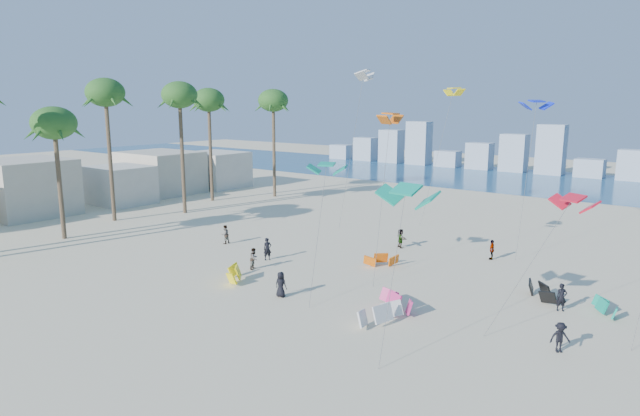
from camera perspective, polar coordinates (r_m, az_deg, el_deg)
The scene contains 10 objects.
ground at distance 32.17m, azimuth -22.68°, elevation -11.63°, with size 220.00×220.00×0.00m, color beige.
ocean at distance 90.89m, azimuth 20.53°, elevation 2.78°, with size 220.00×220.00×0.00m, color navy.
kitesurfer_near at distance 41.92m, azimuth -5.56°, elevation -4.33°, with size 0.63×0.42×1.74m, color black.
kitesurfer_mid at distance 39.79m, azimuth -6.97°, elevation -5.32°, with size 0.77×0.60×1.58m, color gray.
kitesurfers_far at distance 38.78m, azimuth 7.59°, elevation -5.76°, with size 29.20×16.96×1.65m.
grounded_kites at distance 34.13m, azimuth 9.21°, elevation -8.76°, with size 23.35×12.86×1.03m.
flying_kites at distance 40.18m, azimuth 14.23°, elevation 9.14°, with size 33.03×33.87×15.53m.
palm_row at distance 56.84m, azimuth -20.44°, elevation 10.43°, with size 9.34×44.80×14.52m.
beachfront_buildings at distance 70.07m, azimuth -21.90°, elevation 2.63°, with size 11.50×43.00×6.00m.
distant_skyline at distance 100.42m, azimuth 21.72°, elevation 5.19°, with size 85.00×3.00×8.40m.
Camera 1 is at (26.29, -14.19, 11.92)m, focal length 30.34 mm.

